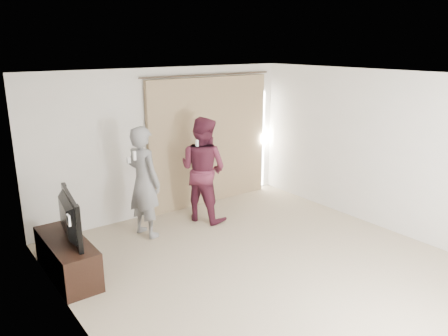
{
  "coord_description": "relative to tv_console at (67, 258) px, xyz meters",
  "views": [
    {
      "loc": [
        -3.7,
        -3.99,
        2.99
      ],
      "look_at": [
        0.14,
        1.2,
        1.14
      ],
      "focal_mm": 35.0,
      "sensor_mm": 36.0,
      "label": 1
    }
  ],
  "objects": [
    {
      "name": "scratching_post",
      "position": [
        0.17,
        0.69,
        -0.07
      ],
      "size": [
        0.36,
        0.36,
        0.48
      ],
      "color": "tan",
      "rests_on": "ground"
    },
    {
      "name": "floor",
      "position": [
        2.27,
        -1.43,
        -0.26
      ],
      "size": [
        5.5,
        5.5,
        0.0
      ],
      "primitive_type": "plane",
      "color": "tan",
      "rests_on": "ground"
    },
    {
      "name": "tv",
      "position": [
        0.0,
        0.0,
        0.57
      ],
      "size": [
        0.29,
        1.08,
        0.61
      ],
      "primitive_type": "imported",
      "rotation": [
        0.0,
        0.0,
        1.42
      ],
      "color": "black",
      "rests_on": "tv_console"
    },
    {
      "name": "person_woman",
      "position": [
        2.55,
        0.57,
        0.65
      ],
      "size": [
        0.97,
        1.08,
        1.82
      ],
      "color": "#571F32",
      "rests_on": "ground"
    },
    {
      "name": "wall_back",
      "position": [
        2.27,
        1.32,
        1.04
      ],
      "size": [
        5.0,
        0.04,
        2.6
      ],
      "primitive_type": "cube",
      "color": "silver",
      "rests_on": "ground"
    },
    {
      "name": "person_man",
      "position": [
        1.43,
        0.57,
        0.63
      ],
      "size": [
        0.58,
        0.74,
        1.79
      ],
      "color": "gray",
      "rests_on": "ground"
    },
    {
      "name": "curtain",
      "position": [
        3.18,
        1.25,
        0.94
      ],
      "size": [
        2.8,
        0.11,
        2.46
      ],
      "color": "tan",
      "rests_on": "ground"
    },
    {
      "name": "wall_left",
      "position": [
        -0.23,
        -1.43,
        1.04
      ],
      "size": [
        0.04,
        5.5,
        2.6
      ],
      "color": "silver",
      "rests_on": "ground"
    },
    {
      "name": "tv_console",
      "position": [
        0.0,
        0.0,
        0.0
      ],
      "size": [
        0.47,
        1.36,
        0.52
      ],
      "primitive_type": "cube",
      "color": "black",
      "rests_on": "ground"
    },
    {
      "name": "ceiling",
      "position": [
        2.27,
        -1.43,
        2.34
      ],
      "size": [
        5.0,
        5.5,
        0.01
      ],
      "primitive_type": "cube",
      "color": "white",
      "rests_on": "wall_back"
    }
  ]
}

